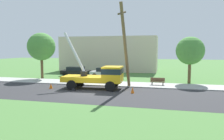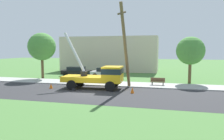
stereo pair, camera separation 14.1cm
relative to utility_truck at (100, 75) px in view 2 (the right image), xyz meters
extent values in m
plane|color=#477538|center=(-0.57, 9.56, -1.41)|extent=(120.00, 120.00, 0.00)
cube|color=#2B2B2D|center=(-0.57, -2.44, -1.40)|extent=(80.00, 7.95, 0.01)
cube|color=#9E9E99|center=(-0.57, 3.22, -1.36)|extent=(80.00, 3.37, 0.10)
cube|color=gold|center=(-1.80, -0.12, -0.38)|extent=(4.43, 2.64, 0.55)
cube|color=gold|center=(1.30, 0.06, 0.14)|extent=(2.03, 2.50, 1.60)
cube|color=#19232D|center=(1.30, 0.06, 0.49)|extent=(2.05, 2.52, 0.56)
cylinder|color=black|center=(-1.78, -0.11, 0.14)|extent=(0.70, 0.70, 0.50)
cylinder|color=silver|center=(-3.09, 0.46, 2.44)|extent=(2.95, 1.51, 4.26)
cube|color=black|center=(-2.32, -1.60, -1.31)|extent=(0.32, 0.32, 0.20)
cube|color=black|center=(-2.48, 1.30, -1.31)|extent=(0.32, 0.32, 0.20)
cylinder|color=black|center=(1.32, -1.14, -0.91)|extent=(1.00, 0.30, 1.00)
cylinder|color=black|center=(1.19, 1.25, -0.91)|extent=(1.00, 0.30, 1.00)
cylinder|color=black|center=(-2.64, -1.36, -0.91)|extent=(1.00, 0.30, 1.00)
cylinder|color=black|center=(-2.78, 1.03, -0.91)|extent=(1.00, 0.30, 1.00)
cylinder|color=brown|center=(2.43, 0.86, 2.94)|extent=(0.90, 2.65, 8.77)
cube|color=brown|center=(2.24, -0.01, 6.24)|extent=(0.55, 1.77, 0.62)
cone|color=orange|center=(3.57, -1.45, -1.13)|extent=(0.36, 0.36, 0.56)
cone|color=orange|center=(-5.09, -1.11, -1.13)|extent=(0.36, 0.36, 0.56)
cube|color=black|center=(-6.85, 9.51, -0.86)|extent=(4.45, 1.94, 0.65)
cube|color=black|center=(-6.85, 9.51, -0.26)|extent=(2.52, 1.73, 0.55)
cylinder|color=black|center=(-5.37, 8.65, -1.09)|extent=(0.64, 0.22, 0.64)
cylinder|color=black|center=(-5.43, 10.45, -1.09)|extent=(0.64, 0.22, 0.64)
cylinder|color=black|center=(-8.27, 8.56, -1.09)|extent=(0.64, 0.22, 0.64)
cylinder|color=black|center=(-8.33, 10.36, -1.09)|extent=(0.64, 0.22, 0.64)
cube|color=#B7B7BF|center=(-1.90, 8.98, -0.86)|extent=(4.42, 1.84, 0.65)
cube|color=black|center=(-1.90, 8.98, -0.26)|extent=(2.48, 1.68, 0.55)
cylinder|color=black|center=(-0.44, 8.10, -1.09)|extent=(0.64, 0.22, 0.64)
cylinder|color=black|center=(-0.46, 9.90, -1.09)|extent=(0.64, 0.22, 0.64)
cylinder|color=black|center=(-3.34, 8.07, -1.09)|extent=(0.64, 0.22, 0.64)
cylinder|color=black|center=(-3.36, 9.87, -1.09)|extent=(0.64, 0.22, 0.64)
cube|color=brown|center=(5.69, 3.22, -0.96)|extent=(1.60, 0.44, 0.06)
cube|color=brown|center=(5.69, 3.42, -0.71)|extent=(1.60, 0.06, 0.40)
cube|color=#333338|center=(5.09, 3.22, -1.18)|extent=(0.10, 0.40, 0.45)
cube|color=#333338|center=(6.29, 3.22, -1.18)|extent=(0.10, 0.40, 0.45)
cylinder|color=brown|center=(-10.20, 5.57, 0.67)|extent=(0.36, 0.36, 4.16)
sphere|color=#4C8C3D|center=(-10.20, 5.57, 3.05)|extent=(3.80, 3.80, 3.80)
cylinder|color=brown|center=(9.35, 6.16, 0.42)|extent=(0.36, 0.36, 3.66)
sphere|color=#4C8C3D|center=(9.35, 6.16, 2.52)|extent=(3.35, 3.35, 3.35)
cube|color=beige|center=(-3.94, 18.79, 1.79)|extent=(18.00, 6.00, 6.40)
camera|label=1|loc=(6.43, -21.26, 2.71)|focal=34.67mm
camera|label=2|loc=(6.57, -21.23, 2.71)|focal=34.67mm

